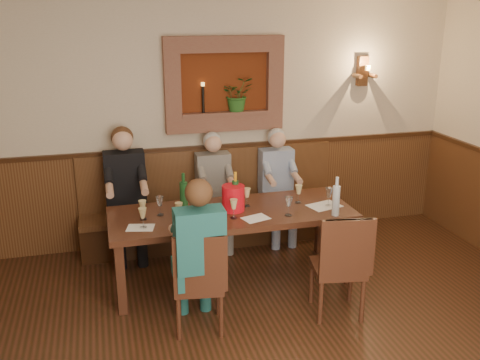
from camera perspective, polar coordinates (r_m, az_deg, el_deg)
The scene contains 31 objects.
room_shell at distance 3.27m, azimuth 6.96°, elevation 4.04°, with size 6.04×6.04×2.82m.
wainscoting at distance 3.79m, azimuth 6.20°, elevation -15.44°, with size 6.02×6.02×1.15m.
wall_niche at distance 6.12m, azimuth -1.27°, elevation 9.77°, with size 1.36×0.30×1.06m.
wall_sconce at distance 6.68m, azimuth 12.99°, elevation 11.19°, with size 0.25×0.20×0.35m.
dining_table at distance 5.32m, azimuth -0.90°, elevation -4.09°, with size 2.40×0.90×0.75m.
bench at distance 6.30m, azimuth -2.99°, elevation -3.93°, with size 3.00×0.45×1.11m.
chair_near_left at distance 4.72m, azimuth -4.39°, elevation -12.64°, with size 0.47×0.47×0.94m.
chair_near_right at distance 4.98m, azimuth 10.33°, elevation -10.92°, with size 0.51×0.51×0.99m.
person_bench_left at distance 5.99m, azimuth -11.94°, elevation -2.63°, with size 0.44×0.54×1.46m.
person_bench_mid at distance 6.13m, azimuth -2.70°, elevation -2.30°, with size 0.39×0.47×1.35m.
person_bench_right at distance 6.33m, azimuth 4.05°, elevation -1.69°, with size 0.39×0.47×1.35m.
person_chair_front at distance 4.58m, azimuth -4.45°, elevation -9.35°, with size 0.41×0.50×1.39m.
spittoon_bucket at distance 5.27m, azimuth -0.73°, elevation -1.94°, with size 0.23×0.23×0.26m, color red.
wine_bottle_green_a at distance 5.31m, azimuth -0.50°, elevation -1.48°, with size 0.08×0.08×0.38m.
wine_bottle_green_b at distance 5.20m, azimuth -6.01°, elevation -1.83°, with size 0.10×0.10×0.41m.
water_bottle at distance 5.22m, azimuth 10.21°, elevation -2.09°, with size 0.08×0.08×0.39m.
tasting_sheet_a at distance 4.99m, azimuth -10.56°, elevation -5.01°, with size 0.24×0.17×0.00m, color white.
tasting_sheet_b at distance 5.12m, azimuth 1.69°, elevation -4.10°, with size 0.25×0.18×0.00m, color white.
tasting_sheet_c at distance 5.50m, azimuth 8.98°, elevation -2.73°, with size 0.32×0.23×0.00m, color white.
tasting_sheet_d at distance 4.98m, azimuth -4.01°, elevation -4.77°, with size 0.31×0.22×0.00m, color white.
wine_glass_0 at distance 4.95m, azimuth -10.32°, elevation -4.00°, with size 0.08×0.08×0.19m, color #CFBA7C, non-canonical shape.
wine_glass_1 at distance 5.22m, azimuth -8.53°, elevation -2.75°, with size 0.08×0.08×0.19m, color white, non-canonical shape.
wine_glass_2 at distance 5.03m, azimuth -6.52°, elevation -3.45°, with size 0.08×0.08×0.19m, color #CFBA7C, non-canonical shape.
wine_glass_3 at distance 5.36m, azimuth -3.64°, elevation -2.02°, with size 0.08×0.08×0.19m, color white, non-canonical shape.
wine_glass_4 at distance 5.09m, azimuth -0.68°, elevation -3.09°, with size 0.08×0.08×0.19m, color #CFBA7C, non-canonical shape.
wine_glass_5 at distance 5.39m, azimuth 0.74°, elevation -1.85°, with size 0.08×0.08×0.19m, color #CFBA7C, non-canonical shape.
wine_glass_6 at distance 5.17m, azimuth 5.20°, elevation -2.80°, with size 0.08×0.08×0.19m, color white, non-canonical shape.
wine_glass_7 at distance 5.52m, azimuth 6.26°, elevation -1.48°, with size 0.08×0.08×0.19m, color #CFBA7C, non-canonical shape.
wine_glass_8 at distance 5.48m, azimuth 9.44°, elevation -1.79°, with size 0.08×0.08×0.19m, color white, non-canonical shape.
wine_glass_9 at distance 4.95m, azimuth -2.90°, elevation -3.69°, with size 0.08×0.08×0.19m, color #CFBA7C, non-canonical shape.
wine_glass_10 at distance 5.14m, azimuth -10.33°, elevation -3.17°, with size 0.08×0.08×0.19m, color #CFBA7C, non-canonical shape.
Camera 1 is at (-1.20, -2.94, 2.66)m, focal length 40.00 mm.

